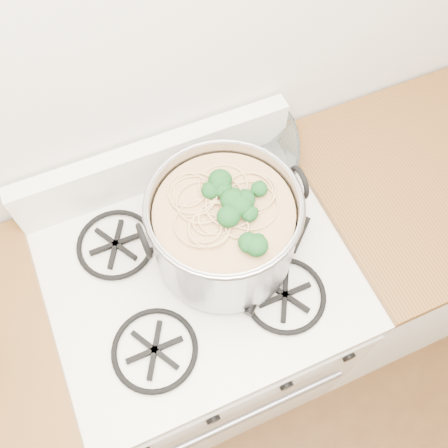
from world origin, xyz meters
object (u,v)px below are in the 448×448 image
(glass_bowl, at_px, (246,155))
(stock_pot, at_px, (224,229))
(spatula, at_px, (287,228))
(gas_range, at_px, (205,326))

(glass_bowl, bearing_deg, stock_pot, -125.54)
(stock_pot, bearing_deg, spatula, -4.52)
(stock_pot, relative_size, glass_bowl, 3.31)
(stock_pot, relative_size, spatula, 1.24)
(spatula, xyz_separation_m, glass_bowl, (-0.00, 0.25, 0.00))
(spatula, height_order, glass_bowl, glass_bowl)
(gas_range, relative_size, stock_pot, 2.40)
(stock_pot, distance_m, glass_bowl, 0.31)
(gas_range, distance_m, spatula, 0.56)
(gas_range, height_order, stock_pot, stock_pot)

